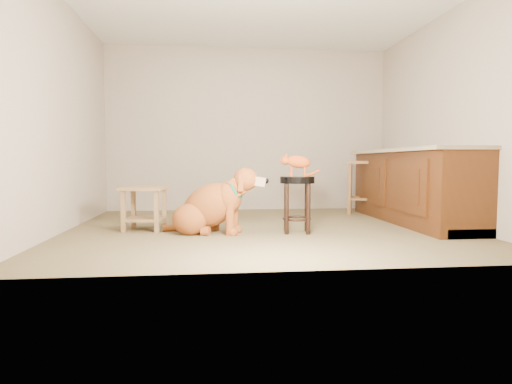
{
  "coord_description": "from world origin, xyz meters",
  "views": [
    {
      "loc": [
        -0.63,
        -4.94,
        0.77
      ],
      "look_at": [
        -0.13,
        -0.33,
        0.45
      ],
      "focal_mm": 30.0,
      "sensor_mm": 36.0,
      "label": 1
    }
  ],
  "objects": [
    {
      "name": "side_table",
      "position": [
        -1.38,
        0.02,
        0.33
      ],
      "size": [
        0.54,
        0.54,
        0.5
      ],
      "rotation": [
        0.0,
        0.0,
        -0.13
      ],
      "color": "brown",
      "rests_on": "ground"
    },
    {
      "name": "padded_stool",
      "position": [
        0.32,
        -0.36,
        0.44
      ],
      "size": [
        0.38,
        0.38,
        0.62
      ],
      "rotation": [
        0.0,
        0.0,
        -0.15
      ],
      "color": "black",
      "rests_on": "ground"
    },
    {
      "name": "tabby_kitten",
      "position": [
        0.31,
        -0.36,
        0.77
      ],
      "size": [
        0.45,
        0.17,
        0.28
      ],
      "rotation": [
        0.0,
        0.0,
        -0.15
      ],
      "color": "#9F3C0F",
      "rests_on": "padded_stool"
    },
    {
      "name": "floor",
      "position": [
        0.0,
        0.0,
        0.0
      ],
      "size": [
        4.5,
        4.0,
        0.01
      ],
      "primitive_type": "cube",
      "color": "brown",
      "rests_on": "ground"
    },
    {
      "name": "wood_stool",
      "position": [
        1.62,
        1.19,
        0.41
      ],
      "size": [
        0.56,
        0.56,
        0.79
      ],
      "rotation": [
        0.0,
        0.0,
        -0.37
      ],
      "color": "brown",
      "rests_on": "ground"
    },
    {
      "name": "cabinet_run",
      "position": [
        1.94,
        0.3,
        0.44
      ],
      "size": [
        0.7,
        2.56,
        0.94
      ],
      "color": "#43210C",
      "rests_on": "ground"
    },
    {
      "name": "golden_retriever",
      "position": [
        -0.62,
        -0.29,
        0.29
      ],
      "size": [
        1.15,
        0.71,
        0.77
      ],
      "rotation": [
        0.0,
        0.0,
        -0.3
      ],
      "color": "brown",
      "rests_on": "ground"
    },
    {
      "name": "room_shell",
      "position": [
        0.0,
        0.0,
        1.68
      ],
      "size": [
        4.54,
        4.04,
        2.62
      ],
      "color": "#A59785",
      "rests_on": "ground"
    }
  ]
}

